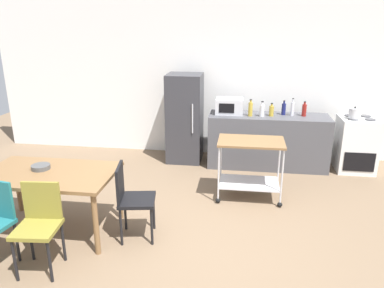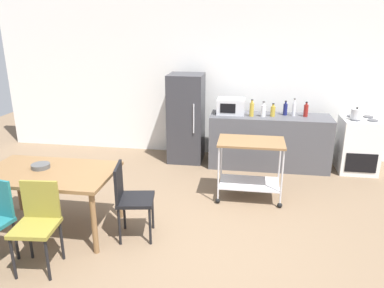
% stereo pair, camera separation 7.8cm
% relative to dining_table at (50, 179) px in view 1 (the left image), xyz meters
% --- Properties ---
extents(ground_plane, '(12.00, 12.00, 0.00)m').
position_rel_dining_table_xyz_m(ground_plane, '(1.72, -0.10, -0.67)').
color(ground_plane, brown).
extents(back_wall, '(8.40, 0.12, 2.90)m').
position_rel_dining_table_xyz_m(back_wall, '(1.72, 3.10, 0.78)').
color(back_wall, white).
rests_on(back_wall, ground_plane).
extents(kitchen_counter, '(2.00, 0.64, 0.90)m').
position_rel_dining_table_xyz_m(kitchen_counter, '(2.62, 2.50, -0.22)').
color(kitchen_counter, '#4C4C51').
rests_on(kitchen_counter, ground_plane).
extents(dining_table, '(1.50, 0.90, 0.75)m').
position_rel_dining_table_xyz_m(dining_table, '(0.00, 0.00, 0.00)').
color(dining_table, brown).
rests_on(dining_table, ground_plane).
extents(chair_olive, '(0.44, 0.44, 0.89)m').
position_rel_dining_table_xyz_m(chair_olive, '(0.23, -0.68, -0.15)').
color(chair_olive, olive).
rests_on(chair_olive, ground_plane).
extents(chair_black, '(0.46, 0.46, 0.89)m').
position_rel_dining_table_xyz_m(chair_black, '(0.97, -0.01, -0.15)').
color(chair_black, black).
rests_on(chair_black, ground_plane).
extents(stove_oven, '(0.60, 0.61, 0.92)m').
position_rel_dining_table_xyz_m(stove_oven, '(4.07, 2.52, -0.22)').
color(stove_oven, white).
rests_on(stove_oven, ground_plane).
extents(refrigerator, '(0.60, 0.63, 1.55)m').
position_rel_dining_table_xyz_m(refrigerator, '(1.17, 2.60, 0.10)').
color(refrigerator, '#333338').
rests_on(refrigerator, ground_plane).
extents(kitchen_cart, '(0.91, 0.57, 0.85)m').
position_rel_dining_table_xyz_m(kitchen_cart, '(2.31, 1.22, -0.10)').
color(kitchen_cart, brown).
rests_on(kitchen_cart, ground_plane).
extents(microwave, '(0.46, 0.35, 0.26)m').
position_rel_dining_table_xyz_m(microwave, '(1.94, 2.55, 0.36)').
color(microwave, silver).
rests_on(microwave, kitchen_counter).
extents(bottle_vinegar, '(0.07, 0.07, 0.28)m').
position_rel_dining_table_xyz_m(bottle_vinegar, '(2.30, 2.42, 0.35)').
color(bottle_vinegar, gold).
rests_on(bottle_vinegar, kitchen_counter).
extents(bottle_wine, '(0.08, 0.08, 0.25)m').
position_rel_dining_table_xyz_m(bottle_wine, '(2.49, 2.43, 0.33)').
color(bottle_wine, silver).
rests_on(bottle_wine, kitchen_counter).
extents(bottle_sparkling_water, '(0.08, 0.08, 0.22)m').
position_rel_dining_table_xyz_m(bottle_sparkling_water, '(2.64, 2.47, 0.32)').
color(bottle_sparkling_water, gold).
rests_on(bottle_sparkling_water, kitchen_counter).
extents(bottle_soda, '(0.07, 0.07, 0.24)m').
position_rel_dining_table_xyz_m(bottle_soda, '(2.85, 2.59, 0.33)').
color(bottle_soda, navy).
rests_on(bottle_soda, kitchen_counter).
extents(bottle_soy_sauce, '(0.06, 0.06, 0.29)m').
position_rel_dining_table_xyz_m(bottle_soy_sauce, '(2.99, 2.55, 0.35)').
color(bottle_soy_sauce, silver).
rests_on(bottle_soy_sauce, kitchen_counter).
extents(bottle_hot_sauce, '(0.07, 0.07, 0.25)m').
position_rel_dining_table_xyz_m(bottle_hot_sauce, '(3.18, 2.54, 0.33)').
color(bottle_hot_sauce, maroon).
rests_on(bottle_hot_sauce, kitchen_counter).
extents(fruit_bowl, '(0.21, 0.21, 0.05)m').
position_rel_dining_table_xyz_m(fruit_bowl, '(-0.14, 0.08, 0.11)').
color(fruit_bowl, '#4C4C4C').
rests_on(fruit_bowl, dining_table).
extents(kettle, '(0.24, 0.17, 0.19)m').
position_rel_dining_table_xyz_m(kettle, '(3.95, 2.42, 0.33)').
color(kettle, silver).
rests_on(kettle, stove_oven).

